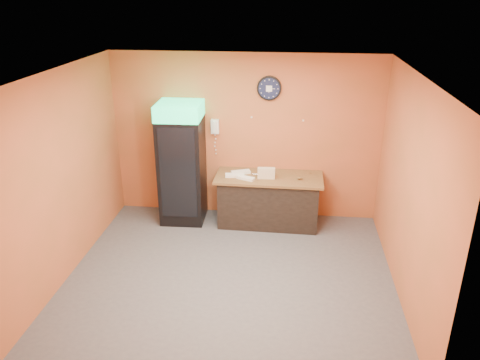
# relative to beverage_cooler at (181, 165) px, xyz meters

# --- Properties ---
(floor) EXTENTS (4.50, 4.50, 0.00)m
(floor) POSITION_rel_beverage_cooler_xyz_m (1.03, -1.60, -1.00)
(floor) COLOR #47474C
(floor) RESTS_ON ground
(back_wall) EXTENTS (4.50, 0.02, 2.80)m
(back_wall) POSITION_rel_beverage_cooler_xyz_m (1.03, 0.40, 0.40)
(back_wall) COLOR #CD6139
(back_wall) RESTS_ON floor
(left_wall) EXTENTS (0.02, 4.00, 2.80)m
(left_wall) POSITION_rel_beverage_cooler_xyz_m (-1.22, -1.60, 0.40)
(left_wall) COLOR #CD6139
(left_wall) RESTS_ON floor
(right_wall) EXTENTS (0.02, 4.00, 2.80)m
(right_wall) POSITION_rel_beverage_cooler_xyz_m (3.28, -1.60, 0.40)
(right_wall) COLOR #CD6139
(right_wall) RESTS_ON floor
(ceiling) EXTENTS (4.50, 4.00, 0.02)m
(ceiling) POSITION_rel_beverage_cooler_xyz_m (1.03, -1.60, 1.80)
(ceiling) COLOR white
(ceiling) RESTS_ON back_wall
(beverage_cooler) EXTENTS (0.74, 0.75, 2.04)m
(beverage_cooler) POSITION_rel_beverage_cooler_xyz_m (0.00, 0.00, 0.00)
(beverage_cooler) COLOR black
(beverage_cooler) RESTS_ON floor
(prep_counter) EXTENTS (1.64, 0.75, 0.82)m
(prep_counter) POSITION_rel_beverage_cooler_xyz_m (1.46, 0.03, -0.59)
(prep_counter) COLOR black
(prep_counter) RESTS_ON floor
(wall_clock) EXTENTS (0.40, 0.06, 0.40)m
(wall_clock) POSITION_rel_beverage_cooler_xyz_m (1.41, 0.37, 1.24)
(wall_clock) COLOR black
(wall_clock) RESTS_ON back_wall
(wall_phone) EXTENTS (0.13, 0.11, 0.24)m
(wall_phone) POSITION_rel_beverage_cooler_xyz_m (0.52, 0.34, 0.58)
(wall_phone) COLOR white
(wall_phone) RESTS_ON back_wall
(butcher_paper) EXTENTS (1.77, 0.82, 0.04)m
(butcher_paper) POSITION_rel_beverage_cooler_xyz_m (1.46, 0.03, -0.16)
(butcher_paper) COLOR brown
(butcher_paper) RESTS_ON prep_counter
(sub_roll_stack) EXTENTS (0.29, 0.11, 0.18)m
(sub_roll_stack) POSITION_rel_beverage_cooler_xyz_m (1.42, -0.06, -0.05)
(sub_roll_stack) COLOR beige
(sub_roll_stack) RESTS_ON butcher_paper
(wrapped_sandwich_left) EXTENTS (0.33, 0.17, 0.04)m
(wrapped_sandwich_left) POSITION_rel_beverage_cooler_xyz_m (0.90, -0.04, -0.12)
(wrapped_sandwich_left) COLOR white
(wrapped_sandwich_left) RESTS_ON butcher_paper
(wrapped_sandwich_mid) EXTENTS (0.31, 0.21, 0.04)m
(wrapped_sandwich_mid) POSITION_rel_beverage_cooler_xyz_m (1.09, -0.14, -0.12)
(wrapped_sandwich_mid) COLOR white
(wrapped_sandwich_mid) RESTS_ON butcher_paper
(wrapped_sandwich_right) EXTENTS (0.34, 0.23, 0.04)m
(wrapped_sandwich_right) POSITION_rel_beverage_cooler_xyz_m (0.98, 0.10, -0.12)
(wrapped_sandwich_right) COLOR white
(wrapped_sandwich_right) RESTS_ON butcher_paper
(kitchen_tool) EXTENTS (0.06, 0.06, 0.06)m
(kitchen_tool) POSITION_rel_beverage_cooler_xyz_m (1.33, 0.07, -0.11)
(kitchen_tool) COLOR silver
(kitchen_tool) RESTS_ON butcher_paper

